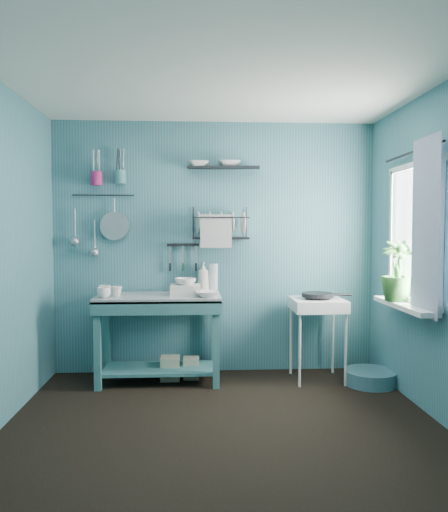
{
  "coord_description": "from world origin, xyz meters",
  "views": [
    {
      "loc": [
        -0.21,
        -3.5,
        1.43
      ],
      "look_at": [
        0.05,
        0.85,
        1.2
      ],
      "focal_mm": 35.0,
      "sensor_mm": 36.0,
      "label": 1
    }
  ],
  "objects": [
    {
      "name": "soap_bottle",
      "position": [
        -0.12,
        1.37,
        0.97
      ],
      "size": [
        0.12,
        0.12,
        0.3
      ],
      "primitive_type": "imported",
      "color": "silver",
      "rests_on": "work_counter"
    },
    {
      "name": "colander",
      "position": [
        -0.99,
        1.45,
        1.47
      ],
      "size": [
        0.28,
        0.03,
        0.28
      ],
      "primitive_type": "cylinder",
      "rotation": [
        1.54,
        0.0,
        0.0
      ],
      "color": "#A8AAB0",
      "rests_on": "wall_back"
    },
    {
      "name": "curtain",
      "position": [
        1.52,
        0.15,
        1.45
      ],
      "size": [
        0.0,
        1.35,
        1.35
      ],
      "primitive_type": "plane",
      "rotation": [
        1.57,
        0.0,
        1.57
      ],
      "color": "silver",
      "rests_on": "wall_right"
    },
    {
      "name": "hook_rail",
      "position": [
        -1.1,
        1.47,
        1.77
      ],
      "size": [
        0.6,
        0.01,
        0.01
      ],
      "primitive_type": "cylinder",
      "rotation": [
        0.0,
        1.57,
        0.0
      ],
      "color": "black",
      "rests_on": "wall_back"
    },
    {
      "name": "dish_rack",
      "position": [
        0.05,
        1.37,
        1.5
      ],
      "size": [
        0.56,
        0.26,
        0.32
      ],
      "primitive_type": "cube",
      "rotation": [
        0.0,
        0.0,
        0.04
      ],
      "color": "black",
      "rests_on": "wall_back"
    },
    {
      "name": "tub_bowl",
      "position": [
        -0.29,
        1.15,
        0.95
      ],
      "size": [
        0.19,
        0.19,
        0.06
      ],
      "primitive_type": "imported",
      "color": "silver",
      "rests_on": "wash_tub"
    },
    {
      "name": "storage_tin_small",
      "position": [
        -0.24,
        1.25,
        0.1
      ],
      "size": [
        0.15,
        0.15,
        0.2
      ],
      "primitive_type": "cube",
      "color": "gray",
      "rests_on": "floor"
    },
    {
      "name": "potted_plant",
      "position": [
        1.5,
        0.58,
        1.09
      ],
      "size": [
        0.36,
        0.36,
        0.51
      ],
      "primitive_type": "imported",
      "rotation": [
        0.0,
        0.0,
        -0.32
      ],
      "color": "#2B6026",
      "rests_on": "windowsill"
    },
    {
      "name": "floor",
      "position": [
        0.0,
        0.0,
        0.0
      ],
      "size": [
        3.2,
        3.2,
        0.0
      ],
      "primitive_type": "plane",
      "color": "black",
      "rests_on": "ground"
    },
    {
      "name": "ceiling",
      "position": [
        0.0,
        0.0,
        2.5
      ],
      "size": [
        3.2,
        3.2,
        0.0
      ],
      "primitive_type": "plane",
      "rotation": [
        3.14,
        0.0,
        0.0
      ],
      "color": "silver",
      "rests_on": "ground"
    },
    {
      "name": "water_bottle",
      "position": [
        -0.02,
        1.39,
        0.96
      ],
      "size": [
        0.09,
        0.09,
        0.28
      ],
      "primitive_type": "cylinder",
      "color": "silver",
      "rests_on": "work_counter"
    },
    {
      "name": "curtain_rod",
      "position": [
        1.54,
        0.45,
        2.05
      ],
      "size": [
        0.02,
        1.05,
        0.02
      ],
      "primitive_type": "cylinder",
      "rotation": [
        1.57,
        0.0,
        0.0
      ],
      "color": "black",
      "rests_on": "wall_right"
    },
    {
      "name": "shelf_bowl_right",
      "position": [
        0.14,
        1.4,
        2.02
      ],
      "size": [
        0.24,
        0.24,
        0.05
      ],
      "primitive_type": "imported",
      "rotation": [
        0.0,
        0.0,
        -0.06
      ],
      "color": "silver",
      "rests_on": "upper_shelf"
    },
    {
      "name": "ladle_outer",
      "position": [
        -1.38,
        1.46,
        1.49
      ],
      "size": [
        0.01,
        0.01,
        0.3
      ],
      "primitive_type": "cylinder",
      "color": "#A8AAB0",
      "rests_on": "wall_back"
    },
    {
      "name": "wall_right",
      "position": [
        1.6,
        0.0,
        1.25
      ],
      "size": [
        0.0,
        3.0,
        3.0
      ],
      "primitive_type": "plane",
      "rotation": [
        1.57,
        0.0,
        -1.57
      ],
      "color": "#3B6E79",
      "rests_on": "ground"
    },
    {
      "name": "hotplate_stand",
      "position": [
        0.96,
        1.14,
        0.39
      ],
      "size": [
        0.49,
        0.49,
        0.78
      ],
      "primitive_type": "cube",
      "rotation": [
        0.0,
        0.0,
        -0.02
      ],
      "color": "white",
      "rests_on": "floor"
    },
    {
      "name": "upper_shelf",
      "position": [
        0.08,
        1.4,
        2.04
      ],
      "size": [
        0.71,
        0.25,
        0.01
      ],
      "primitive_type": "cube",
      "rotation": [
        0.0,
        0.0,
        -0.1
      ],
      "color": "black",
      "rests_on": "wall_back"
    },
    {
      "name": "utensil_cup_magenta",
      "position": [
        -1.15,
        1.42,
        1.93
      ],
      "size": [
        0.11,
        0.11,
        0.13
      ],
      "primitive_type": "cylinder",
      "color": "#AC1F61",
      "rests_on": "wall_back"
    },
    {
      "name": "mug_mid",
      "position": [
        -0.92,
        1.11,
        0.86
      ],
      "size": [
        0.14,
        0.14,
        0.09
      ],
      "primitive_type": "imported",
      "rotation": [
        0.0,
        0.0,
        0.52
      ],
      "color": "silver",
      "rests_on": "work_counter"
    },
    {
      "name": "knife_strip",
      "position": [
        -0.32,
        1.47,
        1.28
      ],
      "size": [
        0.32,
        0.04,
        0.03
      ],
      "primitive_type": "cube",
      "rotation": [
        0.0,
        0.0,
        0.06
      ],
      "color": "black",
      "rests_on": "wall_back"
    },
    {
      "name": "window_glass",
      "position": [
        1.59,
        0.45,
        1.4
      ],
      "size": [
        0.0,
        1.1,
        1.1
      ],
      "primitive_type": "plane",
      "rotation": [
        1.57,
        0.0,
        1.57
      ],
      "color": "white",
      "rests_on": "wall_right"
    },
    {
      "name": "shelf_bowl_left",
      "position": [
        -0.17,
        1.4,
        2.06
      ],
      "size": [
        0.22,
        0.22,
        0.05
      ],
      "primitive_type": "imported",
      "rotation": [
        0.0,
        0.0,
        0.07
      ],
      "color": "silver",
      "rests_on": "upper_shelf"
    },
    {
      "name": "utensil_cup_teal",
      "position": [
        -0.93,
        1.42,
        1.94
      ],
      "size": [
        0.11,
        0.11,
        0.13
      ],
      "primitive_type": "cylinder",
      "color": "teal",
      "rests_on": "wall_back"
    },
    {
      "name": "wall_front",
      "position": [
        0.0,
        -1.5,
        1.25
      ],
      "size": [
        3.2,
        0.0,
        3.2
      ],
      "primitive_type": "plane",
      "rotation": [
        -1.57,
        0.0,
        0.0
      ],
      "color": "#3B6E79",
      "rests_on": "ground"
    },
    {
      "name": "storage_tin_large",
      "position": [
        -0.44,
        1.22,
        0.11
      ],
      "size": [
        0.18,
        0.18,
        0.22
      ],
      "primitive_type": "cube",
      "color": "gray",
      "rests_on": "floor"
    },
    {
      "name": "floor_basin",
      "position": [
        1.41,
        0.95,
        0.07
      ],
      "size": [
        0.48,
        0.48,
        0.13
      ],
      "primitive_type": "cylinder",
      "color": "#406F7E",
      "rests_on": "floor"
    },
    {
      "name": "counter_bowl",
      "position": [
        -0.09,
        1.02,
        0.84
      ],
      "size": [
        0.22,
        0.22,
        0.05
      ],
      "primitive_type": "imported",
      "color": "silver",
      "rests_on": "work_counter"
    },
    {
      "name": "wall_back",
      "position": [
        0.0,
        1.5,
        1.25
      ],
      "size": [
        3.2,
        0.0,
        3.2
      ],
      "primitive_type": "plane",
      "rotation": [
        1.57,
        0.0,
        0.0
      ],
      "color": "#3B6E79",
      "rests_on": "ground"
    },
    {
      "name": "wash_tub",
      "position": [
        -0.29,
        1.15,
        0.87
      ],
      "size": [
        0.28,
        0.22,
        0.1
      ],
      "primitive_type": "cube",
      "color": "silver",
      "rests_on": "work_counter"
    },
    {
      "name": "ladle_inner",
      "position": [
        -1.19,
        1.46,
        1.38
      ],
      "size": [
        0.01,
        0.01,
        0.3
      ],
      "primitive_type": "cylinder",
      "color": "#A8AAB0",
      "rests_on": "wall_back"
    },
    {
      "name": "work_counter",
      "position": [
        -0.54,
        1.17,
        0.41
      ],
      "size": [
        1.23,
        0.74,
        0.82
      ],
      "primitive_type": "cube",
      "rotation": [
        0.0,
        0.0,
        -0.14
      ],
      "color": "#366F72",
      "rests_on": "floor"
    },
    {
      "name": "windowsill",
      "position": [
        1.5,
        0.45,
        0.81
      ],
      "size": [
        0.16,
        0.95,
        0.04
      ],
      "primitive_type": "cube",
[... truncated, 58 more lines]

